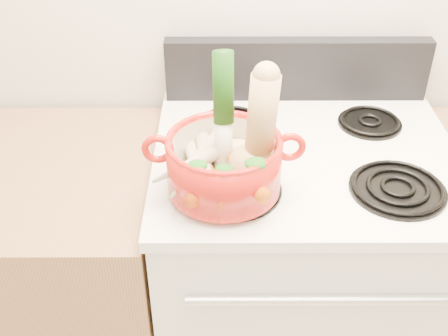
{
  "coord_description": "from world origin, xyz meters",
  "views": [
    {
      "loc": [
        -0.22,
        0.21,
        1.75
      ],
      "look_at": [
        -0.21,
        1.21,
        1.03
      ],
      "focal_mm": 45.0,
      "sensor_mm": 36.0,
      "label": 1
    }
  ],
  "objects_px": {
    "dutch_oven": "(224,164)",
    "leek": "(223,113)",
    "squash": "(263,131)",
    "stove_body": "(293,286)"
  },
  "relations": [
    {
      "from": "stove_body",
      "to": "dutch_oven",
      "type": "xyz_separation_m",
      "value": [
        -0.21,
        -0.17,
        0.57
      ]
    },
    {
      "from": "dutch_oven",
      "to": "leek",
      "type": "relative_size",
      "value": 0.87
    },
    {
      "from": "dutch_oven",
      "to": "squash",
      "type": "distance_m",
      "value": 0.13
    },
    {
      "from": "leek",
      "to": "squash",
      "type": "bearing_deg",
      "value": -37.14
    },
    {
      "from": "squash",
      "to": "dutch_oven",
      "type": "bearing_deg",
      "value": 172.56
    },
    {
      "from": "leek",
      "to": "stove_body",
      "type": "bearing_deg",
      "value": 24.89
    },
    {
      "from": "dutch_oven",
      "to": "leek",
      "type": "height_order",
      "value": "leek"
    },
    {
      "from": "squash",
      "to": "leek",
      "type": "height_order",
      "value": "leek"
    },
    {
      "from": "stove_body",
      "to": "squash",
      "type": "distance_m",
      "value": 0.7
    },
    {
      "from": "dutch_oven",
      "to": "squash",
      "type": "height_order",
      "value": "squash"
    }
  ]
}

